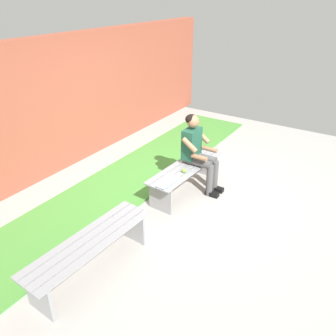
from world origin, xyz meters
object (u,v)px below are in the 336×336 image
at_px(bench_near, 186,173).
at_px(person_seated, 198,150).
at_px(apple, 184,171).
at_px(bench_far, 90,248).
at_px(book_open, 168,182).

relative_size(bench_near, person_seated, 1.29).
bearing_deg(apple, bench_near, -157.19).
distance_m(bench_near, person_seated, 0.42).
distance_m(bench_far, apple, 1.98).
xyz_separation_m(bench_far, person_seated, (-2.37, 0.10, 0.35)).
height_order(bench_near, book_open, book_open).
distance_m(person_seated, apple, 0.45).
bearing_deg(person_seated, book_open, -4.30).
height_order(person_seated, apple, person_seated).
bearing_deg(bench_near, person_seated, 153.48).
xyz_separation_m(person_seated, apple, (0.40, -0.02, -0.20)).
bearing_deg(book_open, apple, 176.74).
bearing_deg(bench_far, apple, 177.61).
bearing_deg(apple, bench_far, -2.39).
xyz_separation_m(person_seated, book_open, (0.79, -0.06, -0.23)).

